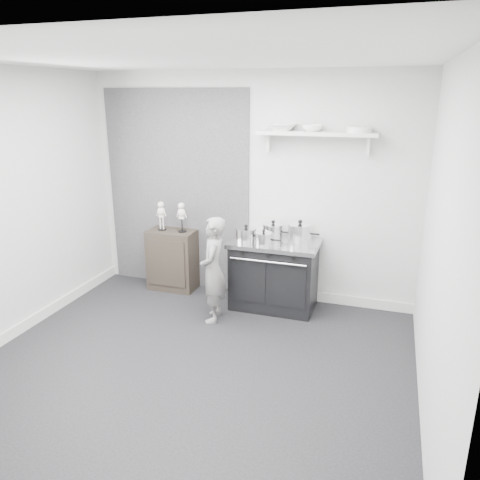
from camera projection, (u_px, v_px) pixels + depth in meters
name	position (u px, v px, depth m)	size (l,w,h in m)	color
ground	(192.00, 365.00, 4.38)	(4.00, 4.00, 0.00)	black
room_shell	(184.00, 189.00, 4.06)	(4.02, 3.62, 2.71)	#BBBBB8
wall_shelf	(317.00, 134.00, 5.07)	(1.30, 0.26, 0.24)	silver
stove	(274.00, 274.00, 5.48)	(1.01, 0.63, 0.81)	black
side_cabinet	(173.00, 260.00, 6.01)	(0.60, 0.35, 0.78)	black
child	(213.00, 270.00, 5.10)	(0.43, 0.28, 1.18)	slate
pot_front_left	(246.00, 234.00, 5.35)	(0.32, 0.24, 0.20)	silver
pot_back_left	(273.00, 231.00, 5.48)	(0.34, 0.25, 0.21)	silver
pot_back_right	(300.00, 232.00, 5.36)	(0.37, 0.28, 0.25)	silver
pot_front_center	(264.00, 238.00, 5.23)	(0.28, 0.19, 0.17)	silver
skeleton_full	(161.00, 214.00, 5.87)	(0.12, 0.08, 0.42)	beige
skeleton_torso	(182.00, 215.00, 5.79)	(0.12, 0.08, 0.43)	beige
bowl_large	(282.00, 127.00, 5.16)	(0.32, 0.32, 0.08)	white
bowl_small	(312.00, 128.00, 5.06)	(0.23, 0.23, 0.07)	white
plate_stack	(359.00, 130.00, 4.91)	(0.26, 0.26, 0.06)	silver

